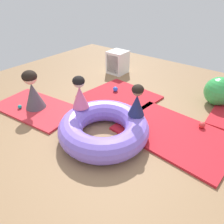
{
  "coord_description": "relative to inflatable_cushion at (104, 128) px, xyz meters",
  "views": [
    {
      "loc": [
        1.6,
        -1.84,
        2.05
      ],
      "look_at": [
        -0.04,
        0.23,
        0.37
      ],
      "focal_mm": 33.3,
      "sensor_mm": 36.0,
      "label": 1
    }
  ],
  "objects": [
    {
      "name": "play_ball_blue",
      "position": [
        -0.77,
        1.29,
        -0.09
      ],
      "size": [
        0.11,
        0.11,
        0.11
      ],
      "primitive_type": "sphere",
      "color": "blue",
      "rests_on": "gym_mat_near_left"
    },
    {
      "name": "gym_mat_near_left",
      "position": [
        -0.57,
        1.17,
        -0.16
      ],
      "size": [
        1.44,
        1.36,
        0.04
      ],
      "primitive_type": "cube",
      "rotation": [
        0.0,
        0.0,
        -0.1
      ],
      "color": "red",
      "rests_on": "ground"
    },
    {
      "name": "adult_seated",
      "position": [
        -1.54,
        -0.14,
        0.21
      ],
      "size": [
        0.44,
        0.44,
        0.72
      ],
      "rotation": [
        0.0,
        0.0,
        1.78
      ],
      "color": "#4C4751",
      "rests_on": "gym_mat_far_right"
    },
    {
      "name": "gym_mat_far_left",
      "position": [
        0.82,
        0.73,
        -0.16
      ],
      "size": [
        1.78,
        1.28,
        0.04
      ],
      "primitive_type": "cube",
      "rotation": [
        0.0,
        0.0,
        -0.07
      ],
      "color": "red",
      "rests_on": "ground"
    },
    {
      "name": "child_in_pink",
      "position": [
        -0.49,
        0.03,
        0.43
      ],
      "size": [
        0.31,
        0.31,
        0.51
      ],
      "rotation": [
        0.0,
        0.0,
        1.35
      ],
      "color": "#E5608E",
      "rests_on": "inflatable_cushion"
    },
    {
      "name": "ground_plane",
      "position": [
        0.04,
        -0.03,
        -0.18
      ],
      "size": [
        8.0,
        8.0,
        0.0
      ],
      "primitive_type": "plane",
      "color": "#93704C"
    },
    {
      "name": "inflatable_cushion",
      "position": [
        0.0,
        0.0,
        0.0
      ],
      "size": [
        1.36,
        1.36,
        0.36
      ],
      "primitive_type": "torus",
      "color": "#8466E0",
      "rests_on": "ground"
    },
    {
      "name": "exercise_ball_large",
      "position": [
        1.04,
        2.15,
        0.09
      ],
      "size": [
        0.54,
        0.54,
        0.54
      ],
      "primitive_type": "sphere",
      "color": "green",
      "rests_on": "ground"
    },
    {
      "name": "play_ball_teal",
      "position": [
        -1.73,
        -0.36,
        -0.1
      ],
      "size": [
        0.07,
        0.07,
        0.07
      ],
      "primitive_type": "sphere",
      "color": "teal",
      "rests_on": "gym_mat_far_right"
    },
    {
      "name": "gym_mat_far_right",
      "position": [
        -1.54,
        -0.14,
        -0.16
      ],
      "size": [
        1.66,
        1.05,
        0.04
      ],
      "primitive_type": "cube",
      "rotation": [
        0.0,
        0.0,
        0.12
      ],
      "color": "red",
      "rests_on": "ground"
    },
    {
      "name": "child_in_navy",
      "position": [
        0.31,
        0.38,
        0.41
      ],
      "size": [
        0.34,
        0.34,
        0.48
      ],
      "rotation": [
        0.0,
        0.0,
        5.66
      ],
      "color": "navy",
      "rests_on": "inflatable_cushion"
    },
    {
      "name": "play_ball_red",
      "position": [
        1.1,
        1.13,
        -0.09
      ],
      "size": [
        0.1,
        0.1,
        0.1
      ],
      "primitive_type": "sphere",
      "color": "red",
      "rests_on": "gym_mat_far_left"
    },
    {
      "name": "storage_cube",
      "position": [
        -1.44,
        2.23,
        0.1
      ],
      "size": [
        0.44,
        0.44,
        0.56
      ],
      "color": "white",
      "rests_on": "ground"
    }
  ]
}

